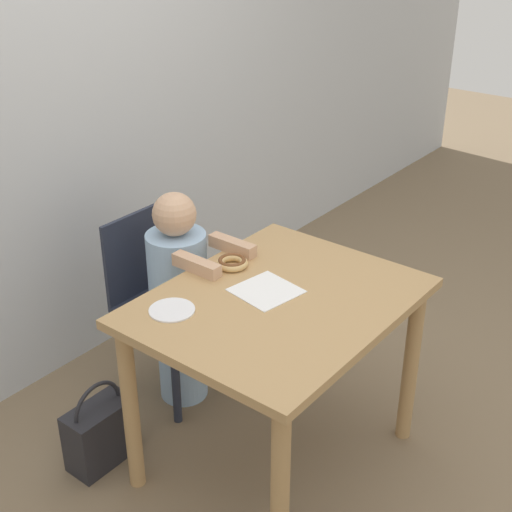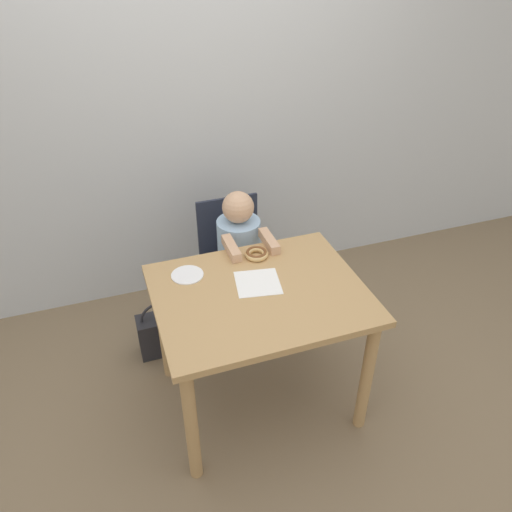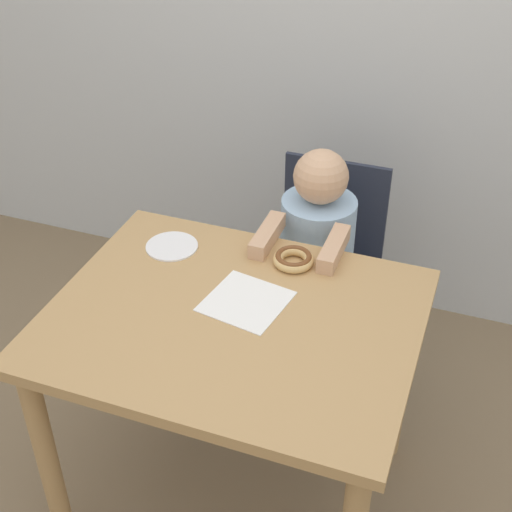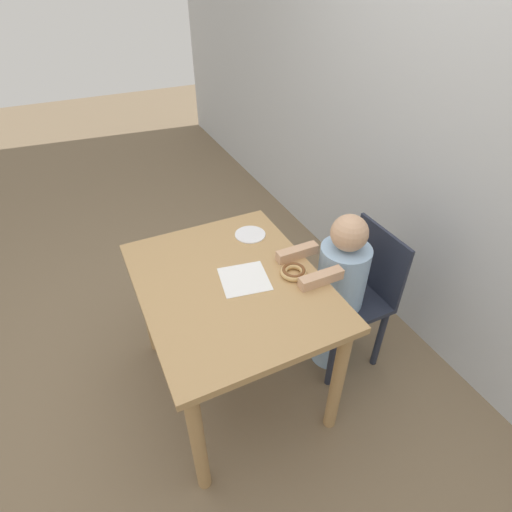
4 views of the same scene
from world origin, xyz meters
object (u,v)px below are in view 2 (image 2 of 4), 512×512
Objects in this scene: child_figure at (240,266)px; chair at (235,263)px; handbag at (162,333)px; donut at (256,254)px.

chair is at bearing 90.00° from child_figure.
child_figure reaches higher than handbag.
child_figure is 0.39m from donut.
handbag is (-0.51, -0.14, -0.30)m from chair.
chair is 0.85× the size of child_figure.
handbag is (-0.51, 0.25, -0.62)m from donut.
donut is at bearing -89.23° from chair.
chair is 6.80× the size of donut.
child_figure is 2.62× the size of handbag.
donut is (0.01, -0.29, 0.27)m from child_figure.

